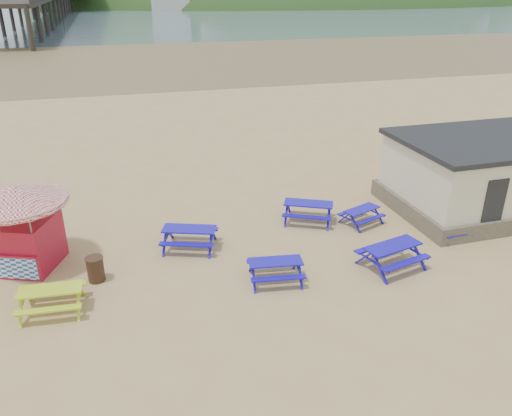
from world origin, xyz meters
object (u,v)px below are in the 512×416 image
object	(u,v)px
picnic_table_blue_a	(190,238)
picnic_table_blue_b	(308,212)
litter_bin	(96,269)
ice_cream_kiosk	(20,216)
amenity_block	(483,174)
picnic_table_yellow	(52,300)

from	to	relation	value
picnic_table_blue_a	picnic_table_blue_b	world-z (taller)	picnic_table_blue_b
picnic_table_blue_a	litter_bin	world-z (taller)	litter_bin
picnic_table_blue_a	ice_cream_kiosk	distance (m)	5.76
picnic_table_blue_b	litter_bin	bearing A→B (deg)	-137.89
picnic_table_blue_a	picnic_table_blue_b	bearing A→B (deg)	30.97
picnic_table_blue_a	amenity_block	distance (m)	12.69
litter_bin	amenity_block	world-z (taller)	amenity_block
ice_cream_kiosk	litter_bin	world-z (taller)	ice_cream_kiosk
picnic_table_blue_b	amenity_block	xyz separation A→B (m)	(7.61, -0.79, 1.16)
picnic_table_yellow	ice_cream_kiosk	distance (m)	3.53
picnic_table_blue_a	picnic_table_blue_b	distance (m)	5.11
amenity_block	picnic_table_blue_b	bearing A→B (deg)	174.10
picnic_table_blue_b	litter_bin	distance (m)	8.65
ice_cream_kiosk	amenity_block	world-z (taller)	amenity_block
amenity_block	ice_cream_kiosk	bearing A→B (deg)	179.45
picnic_table_blue_a	litter_bin	distance (m)	3.58
ice_cream_kiosk	amenity_block	xyz separation A→B (m)	(18.20, -0.17, -0.32)
picnic_table_blue_a	amenity_block	size ratio (longest dim) A/B	0.32
ice_cream_kiosk	litter_bin	xyz separation A→B (m)	(2.25, -1.66, -1.45)
ice_cream_kiosk	amenity_block	size ratio (longest dim) A/B	0.59
picnic_table_blue_a	ice_cream_kiosk	size ratio (longest dim) A/B	0.54
picnic_table_blue_b	amenity_block	distance (m)	7.73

